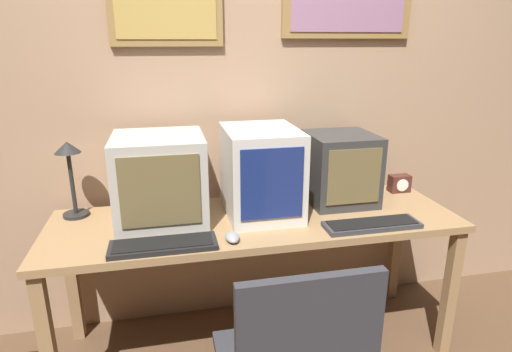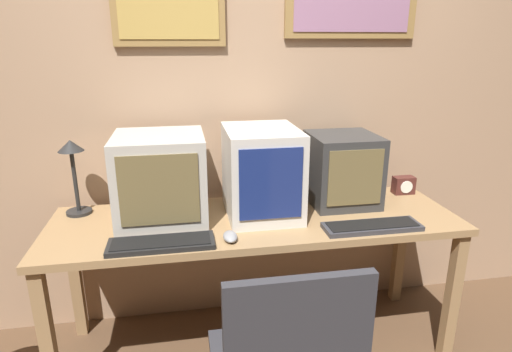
# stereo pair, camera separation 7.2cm
# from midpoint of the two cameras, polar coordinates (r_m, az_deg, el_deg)

# --- Properties ---
(wall_back) EXTENTS (8.00, 0.08, 2.60)m
(wall_back) POSITION_cam_midpoint_polar(r_m,az_deg,el_deg) (2.36, -0.77, 10.90)
(wall_back) COLOR tan
(wall_back) RESTS_ON ground_plane
(desk) EXTENTS (2.00, 0.64, 0.75)m
(desk) POSITION_cam_midpoint_polar(r_m,az_deg,el_deg) (2.16, 0.97, -7.52)
(desk) COLOR #99754C
(desk) RESTS_ON ground_plane
(monitor_left) EXTENTS (0.42, 0.42, 0.42)m
(monitor_left) POSITION_cam_midpoint_polar(r_m,az_deg,el_deg) (2.09, -11.61, -0.24)
(monitor_left) COLOR #B7B2A8
(monitor_left) RESTS_ON desk
(monitor_center) EXTENTS (0.35, 0.45, 0.43)m
(monitor_center) POSITION_cam_midpoint_polar(r_m,az_deg,el_deg) (2.11, 1.73, 0.54)
(monitor_center) COLOR beige
(monitor_center) RESTS_ON desk
(monitor_right) EXTENTS (0.34, 0.36, 0.37)m
(monitor_right) POSITION_cam_midpoint_polar(r_m,az_deg,el_deg) (2.32, 12.31, 0.89)
(monitor_right) COLOR #333333
(monitor_right) RESTS_ON desk
(keyboard_main) EXTENTS (0.45, 0.15, 0.03)m
(keyboard_main) POSITION_cam_midpoint_polar(r_m,az_deg,el_deg) (1.88, -11.42, -8.81)
(keyboard_main) COLOR black
(keyboard_main) RESTS_ON desk
(keyboard_side) EXTENTS (0.46, 0.14, 0.03)m
(keyboard_side) POSITION_cam_midpoint_polar(r_m,az_deg,el_deg) (2.08, 16.18, -6.48)
(keyboard_side) COLOR #333338
(keyboard_side) RESTS_ON desk
(mouse_near_keyboard) EXTENTS (0.06, 0.11, 0.03)m
(mouse_near_keyboard) POSITION_cam_midpoint_polar(r_m,az_deg,el_deg) (1.89, -2.36, -8.08)
(mouse_near_keyboard) COLOR gray
(mouse_near_keyboard) RESTS_ON desk
(desk_clock) EXTENTS (0.12, 0.07, 0.10)m
(desk_clock) POSITION_cam_midpoint_polar(r_m,az_deg,el_deg) (2.59, 19.83, -1.16)
(desk_clock) COLOR #4C231E
(desk_clock) RESTS_ON desk
(desk_lamp) EXTENTS (0.13, 0.13, 0.38)m
(desk_lamp) POSITION_cam_midpoint_polar(r_m,az_deg,el_deg) (2.26, -22.41, 1.54)
(desk_lamp) COLOR black
(desk_lamp) RESTS_ON desk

